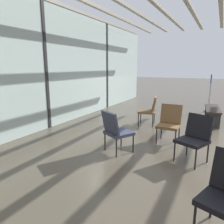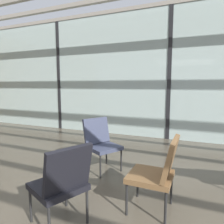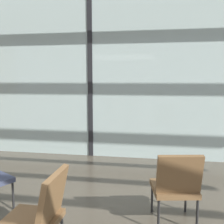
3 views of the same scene
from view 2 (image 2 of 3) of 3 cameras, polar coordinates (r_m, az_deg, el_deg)
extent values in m
cube|color=#A3B7B2|center=(5.66, 15.60, 9.98)|extent=(14.00, 0.08, 3.43)
cube|color=black|center=(7.06, -14.26, 9.46)|extent=(0.10, 0.12, 3.43)
cube|color=black|center=(5.66, 15.60, 9.98)|extent=(0.10, 0.12, 3.43)
cube|color=gray|center=(6.01, 16.25, 27.00)|extent=(13.72, 0.12, 0.10)
sphere|color=gray|center=(10.82, 4.63, 11.49)|extent=(2.43, 2.43, 2.43)
sphere|color=black|center=(8.42, 12.46, 14.78)|extent=(0.28, 0.28, 0.28)
sphere|color=black|center=(8.30, 18.78, 14.68)|extent=(0.28, 0.28, 0.28)
sphere|color=black|center=(8.27, 25.21, 14.41)|extent=(0.28, 0.28, 0.28)
cube|color=#33384C|center=(3.50, -2.34, -9.73)|extent=(0.65, 0.65, 0.06)
cube|color=#33384C|center=(3.61, -4.34, -5.12)|extent=(0.36, 0.49, 0.44)
cylinder|color=black|center=(3.30, -3.22, -14.80)|extent=(0.03, 0.03, 0.37)
cylinder|color=black|center=(3.54, 2.55, -13.24)|extent=(0.03, 0.03, 0.37)
cylinder|color=black|center=(3.63, -7.06, -12.73)|extent=(0.03, 0.03, 0.37)
cylinder|color=black|center=(3.85, -1.56, -11.50)|extent=(0.03, 0.03, 0.37)
cube|color=black|center=(2.32, -14.68, -19.24)|extent=(0.63, 0.63, 0.06)
cube|color=black|center=(2.05, -11.92, -15.21)|extent=(0.32, 0.50, 0.44)
cylinder|color=black|center=(2.67, -12.60, -20.58)|extent=(0.03, 0.03, 0.37)
cylinder|color=black|center=(2.52, -21.56, -22.84)|extent=(0.03, 0.03, 0.37)
cylinder|color=black|center=(2.37, -6.89, -24.45)|extent=(0.03, 0.03, 0.37)
cube|color=brown|center=(2.50, 10.55, -17.08)|extent=(0.48, 0.48, 0.06)
cube|color=brown|center=(2.37, 15.87, -12.11)|extent=(0.14, 0.48, 0.44)
cylinder|color=black|center=(2.82, 7.09, -18.85)|extent=(0.03, 0.03, 0.37)
cylinder|color=black|center=(2.47, 4.05, -22.90)|extent=(0.03, 0.03, 0.37)
cylinder|color=black|center=(2.75, 16.04, -19.86)|extent=(0.03, 0.03, 0.37)
cylinder|color=black|center=(2.39, 14.54, -24.35)|extent=(0.03, 0.03, 0.37)
camera|label=1|loc=(5.35, -53.77, 7.62)|focal=33.86mm
camera|label=3|loc=(0.67, 94.58, 18.88)|focal=41.71mm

